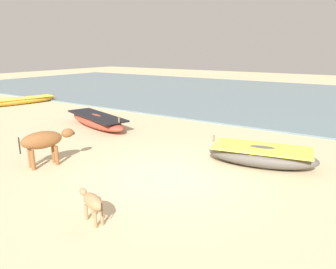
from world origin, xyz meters
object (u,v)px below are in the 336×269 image
fishing_boat_5 (17,101)px  fishing_boat_2 (261,155)px  calf_far_tan (92,202)px  fishing_boat_1 (97,120)px  cow_adult_brown (44,141)px

fishing_boat_5 → fishing_boat_2: bearing=-86.0°
fishing_boat_5 → calf_far_tan: 15.75m
fishing_boat_1 → fishing_boat_5: size_ratio=0.88×
fishing_boat_2 → fishing_boat_5: (-15.79, 2.17, -0.09)m
fishing_boat_5 → calf_far_tan: (14.05, -7.11, 0.20)m
fishing_boat_5 → cow_adult_brown: size_ratio=3.14×
fishing_boat_2 → cow_adult_brown: cow_adult_brown is taller
fishing_boat_1 → fishing_boat_2: bearing=11.6°
fishing_boat_2 → calf_far_tan: (-1.75, -4.94, 0.12)m
fishing_boat_5 → calf_far_tan: bearing=-105.0°
fishing_boat_5 → cow_adult_brown: (10.57, -5.66, 0.52)m
fishing_boat_1 → fishing_boat_2: fishing_boat_2 is taller
fishing_boat_2 → fishing_boat_5: size_ratio=0.67×
fishing_boat_2 → cow_adult_brown: bearing=22.5°
cow_adult_brown → calf_far_tan: size_ratio=1.75×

